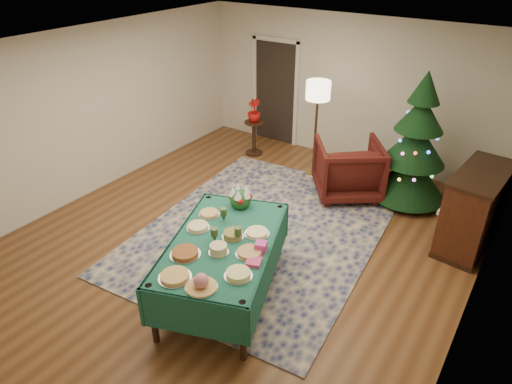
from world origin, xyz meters
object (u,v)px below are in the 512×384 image
Objects in this scene: side_table at (254,138)px; piano at (474,210)px; buffet_table at (223,252)px; armchair at (348,166)px; gift_box at (261,246)px; floor_lamp at (318,96)px; potted_plant at (254,116)px; christmas_tree at (415,146)px.

side_table is 4.35m from piano.
buffet_table is 3.37× the size of side_table.
piano reaches higher than side_table.
armchair is at bearing 86.06° from buffet_table.
side_table is (-2.48, 3.53, -0.51)m from gift_box.
potted_plant is at bearing 175.24° from floor_lamp.
side_table is at bearing 177.54° from christmas_tree.
piano is (2.24, 2.77, -0.07)m from buffet_table.
piano is at bearing -11.41° from potted_plant.
gift_box reaches higher than side_table.
piano is at bearing -33.22° from christmas_tree.
potted_plant is 0.21× the size of christmas_tree.
floor_lamp is at bearing 165.43° from piano.
buffet_table is 18.26× the size of gift_box.
armchair is 2.06m from piano.
christmas_tree is at bearing 71.99° from buffet_table.
armchair is at bearing -12.69° from side_table.
potted_plant is at bearing 177.54° from christmas_tree.
floor_lamp is (-0.62, 3.51, 0.84)m from buffet_table.
piano is at bearing 56.40° from gift_box.
gift_box is 4.34m from side_table.
floor_lamp is 3.84× the size of potted_plant.
christmas_tree reaches higher than side_table.
potted_plant is (-2.01, 3.63, 0.18)m from buffet_table.
potted_plant is (0.00, -0.00, 0.48)m from side_table.
armchair is at bearing 170.01° from piano.
potted_plant reaches higher than gift_box.
side_table is (-2.01, 3.63, -0.30)m from buffet_table.
gift_box is at bearing -101.14° from christmas_tree.
piano is at bearing -11.41° from side_table.
potted_plant is (-2.48, 3.53, -0.03)m from gift_box.
christmas_tree is 1.57× the size of piano.
armchair is at bearing -158.26° from christmas_tree.
floor_lamp is 1.82m from christmas_tree.
piano is (4.25, -0.86, 0.23)m from side_table.
side_table is 0.31× the size of christmas_tree.
armchair is 1.32m from floor_lamp.
gift_box is 0.09× the size of piano.
floor_lamp reaches higher than side_table.
potted_plant is (-1.40, 0.12, -0.66)m from floor_lamp.
christmas_tree is (1.13, 3.49, 0.35)m from buffet_table.
floor_lamp is at bearing -4.76° from potted_plant.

